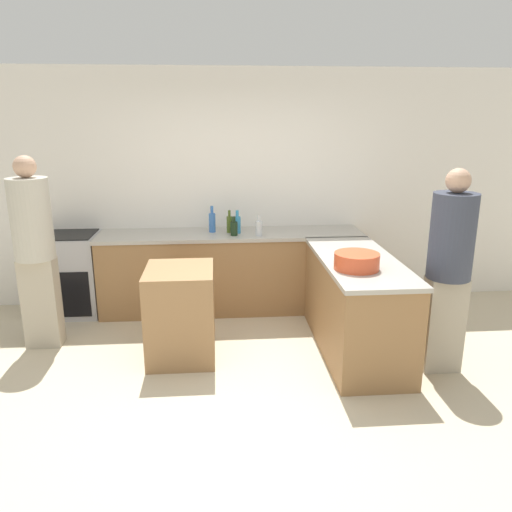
# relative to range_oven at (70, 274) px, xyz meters

# --- Properties ---
(ground_plane) EXTENTS (14.00, 14.00, 0.00)m
(ground_plane) POSITION_rel_range_oven_xyz_m (1.81, -1.81, -0.46)
(ground_plane) COLOR beige
(wall_back) EXTENTS (8.00, 0.06, 2.70)m
(wall_back) POSITION_rel_range_oven_xyz_m (1.81, 0.32, 0.89)
(wall_back) COLOR white
(wall_back) RESTS_ON ground_plane
(counter_back) EXTENTS (2.96, 0.64, 0.91)m
(counter_back) POSITION_rel_range_oven_xyz_m (1.81, -0.01, -0.00)
(counter_back) COLOR olive
(counter_back) RESTS_ON ground_plane
(counter_peninsula) EXTENTS (0.69, 1.71, 0.91)m
(counter_peninsula) POSITION_rel_range_oven_xyz_m (2.95, -1.16, -0.00)
(counter_peninsula) COLOR olive
(counter_peninsula) RESTS_ON ground_plane
(range_oven) EXTENTS (0.65, 0.59, 0.92)m
(range_oven) POSITION_rel_range_oven_xyz_m (0.00, 0.00, 0.00)
(range_oven) COLOR #ADADB2
(range_oven) RESTS_ON ground_plane
(island_table) EXTENTS (0.61, 0.68, 0.85)m
(island_table) POSITION_rel_range_oven_xyz_m (1.31, -1.18, -0.03)
(island_table) COLOR #997047
(island_table) RESTS_ON ground_plane
(mixing_bowl) EXTENTS (0.39, 0.39, 0.14)m
(mixing_bowl) POSITION_rel_range_oven_xyz_m (2.84, -1.48, 0.52)
(mixing_bowl) COLOR #DB512D
(mixing_bowl) RESTS_ON counter_peninsula
(olive_oil_bottle) EXTENTS (0.06, 0.06, 0.25)m
(olive_oil_bottle) POSITION_rel_range_oven_xyz_m (1.80, -0.00, 0.55)
(olive_oil_bottle) COLOR #475B1E
(olive_oil_bottle) RESTS_ON counter_back
(dish_soap_bottle) EXTENTS (0.08, 0.08, 0.26)m
(dish_soap_bottle) POSITION_rel_range_oven_xyz_m (1.88, -0.05, 0.55)
(dish_soap_bottle) COLOR #338CBF
(dish_soap_bottle) RESTS_ON counter_back
(wine_bottle_dark) EXTENTS (0.08, 0.08, 0.21)m
(wine_bottle_dark) POSITION_rel_range_oven_xyz_m (1.84, -0.15, 0.53)
(wine_bottle_dark) COLOR black
(wine_bottle_dark) RESTS_ON counter_back
(vinegar_bottle_clear) EXTENTS (0.08, 0.08, 0.23)m
(vinegar_bottle_clear) POSITION_rel_range_oven_xyz_m (2.11, -0.19, 0.54)
(vinegar_bottle_clear) COLOR silver
(vinegar_bottle_clear) RESTS_ON counter_back
(water_bottle_blue) EXTENTS (0.07, 0.07, 0.30)m
(water_bottle_blue) POSITION_rel_range_oven_xyz_m (1.60, 0.03, 0.57)
(water_bottle_blue) COLOR #386BB7
(water_bottle_blue) RESTS_ON counter_back
(person_by_range) EXTENTS (0.36, 0.36, 1.84)m
(person_by_range) POSITION_rel_range_oven_xyz_m (-0.04, -0.83, 0.54)
(person_by_range) COLOR #ADA38E
(person_by_range) RESTS_ON ground_plane
(person_at_peninsula) EXTENTS (0.37, 0.37, 1.77)m
(person_at_peninsula) POSITION_rel_range_oven_xyz_m (3.60, -1.61, 0.50)
(person_at_peninsula) COLOR #ADA38E
(person_at_peninsula) RESTS_ON ground_plane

